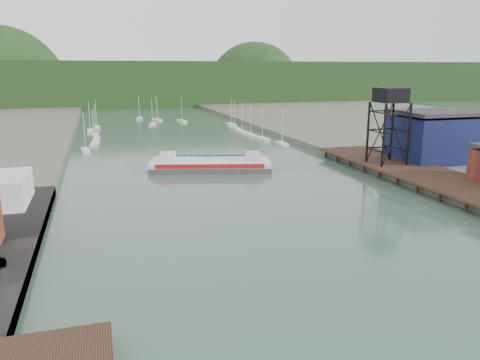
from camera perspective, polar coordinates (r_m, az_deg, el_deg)
ground at (r=42.62m, az=21.69°, el=-18.89°), size 600.00×600.00×0.00m
east_pier at (r=96.79m, az=22.60°, el=0.37°), size 14.00×70.00×2.45m
lift_tower at (r=103.98m, az=17.87°, el=9.28°), size 6.50×6.50×16.00m
blue_shed at (r=115.48m, az=23.16°, el=4.91°), size 20.50×14.50×11.30m
marina_sailboats at (r=169.03m, az=-8.67°, el=5.94°), size 57.71×92.65×0.90m
distant_hills at (r=329.59m, az=-13.71°, el=11.09°), size 500.00×120.00×80.00m
chain_ferry at (r=105.36m, az=-3.60°, el=1.95°), size 28.39×17.15×3.82m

